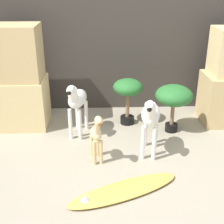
{
  "coord_description": "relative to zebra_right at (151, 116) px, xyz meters",
  "views": [
    {
      "loc": [
        -0.29,
        -2.24,
        1.66
      ],
      "look_at": [
        -0.18,
        0.69,
        0.36
      ],
      "focal_mm": 50.0,
      "sensor_mm": 36.0,
      "label": 1
    }
  ],
  "objects": [
    {
      "name": "potted_palm_front",
      "position": [
        -0.16,
        0.71,
        0.0
      ],
      "size": [
        0.34,
        0.34,
        0.56
      ],
      "color": "black",
      "rests_on": "ground_plane"
    },
    {
      "name": "ground_plane",
      "position": [
        -0.18,
        -0.44,
        -0.41
      ],
      "size": [
        14.0,
        14.0,
        0.0
      ],
      "primitive_type": "plane",
      "color": "#9E937F"
    },
    {
      "name": "rock_pillar_left",
      "position": [
        -1.43,
        0.73,
        0.15
      ],
      "size": [
        0.64,
        0.49,
        1.17
      ],
      "color": "#DBC184",
      "rests_on": "ground_plane"
    },
    {
      "name": "zebra_right",
      "position": [
        0.0,
        0.0,
        0.0
      ],
      "size": [
        0.26,
        0.48,
        0.64
      ],
      "color": "white",
      "rests_on": "ground_plane"
    },
    {
      "name": "zebra_left",
      "position": [
        -0.73,
        0.44,
        0.0
      ],
      "size": [
        0.26,
        0.48,
        0.64
      ],
      "color": "white",
      "rests_on": "ground_plane"
    },
    {
      "name": "surfboard",
      "position": [
        -0.3,
        -0.6,
        -0.39
      ],
      "size": [
        1.01,
        0.62,
        0.09
      ],
      "color": "gold",
      "rests_on": "ground_plane"
    },
    {
      "name": "wall_back",
      "position": [
        -0.18,
        1.24,
        0.69
      ],
      "size": [
        6.4,
        0.08,
        2.2
      ],
      "color": "#38332D",
      "rests_on": "ground_plane"
    },
    {
      "name": "potted_palm_back",
      "position": [
        0.33,
        0.49,
        0.0
      ],
      "size": [
        0.41,
        0.41,
        0.55
      ],
      "color": "black",
      "rests_on": "ground_plane"
    },
    {
      "name": "giraffe_figurine",
      "position": [
        -0.52,
        -0.12,
        -0.12
      ],
      "size": [
        0.15,
        0.33,
        0.53
      ],
      "color": "#E0C184",
      "rests_on": "ground_plane"
    }
  ]
}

